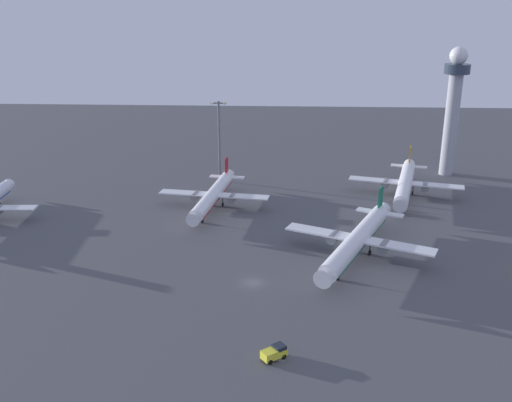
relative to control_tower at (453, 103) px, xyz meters
The scene contains 7 objects.
ground_plane 103.41m from the control_tower, 126.49° to the right, with size 416.00×416.00×0.00m, color #4C4C51.
control_tower is the anchor object (origin of this frame).
airplane_far_stand 79.05m from the control_tower, 118.93° to the right, with size 32.95×41.71×11.32m.
airplane_near_gate 84.21m from the control_tower, 153.41° to the right, with size 31.07×39.79×10.21m.
airplane_terminal_side 35.71m from the control_tower, 127.41° to the right, with size 32.92×41.96×10.91m.
cargo_loader 122.42m from the control_tower, 117.14° to the right, with size 4.48×4.07×2.25m.
apron_light_east 75.55m from the control_tower, behind, with size 4.80×0.90×25.50m.
Camera 1 is at (5.93, -105.00, 54.66)m, focal length 40.23 mm.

